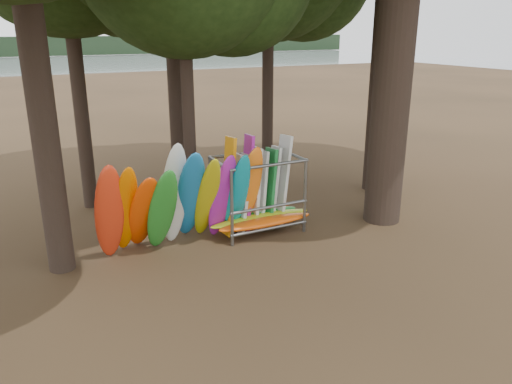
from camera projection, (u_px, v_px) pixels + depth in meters
name	position (u px, v px, depth m)	size (l,w,h in m)	color
ground	(278.00, 260.00, 12.88)	(120.00, 120.00, 0.00)	#47331E
lake	(49.00, 75.00, 63.74)	(160.00, 160.00, 0.00)	gray
far_shore	(25.00, 46.00, 105.50)	(160.00, 4.00, 4.00)	black
kayak_row	(182.00, 202.00, 13.23)	(4.69, 2.08, 3.13)	red
storage_rack	(257.00, 197.00, 14.56)	(3.17, 1.60, 2.86)	slate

